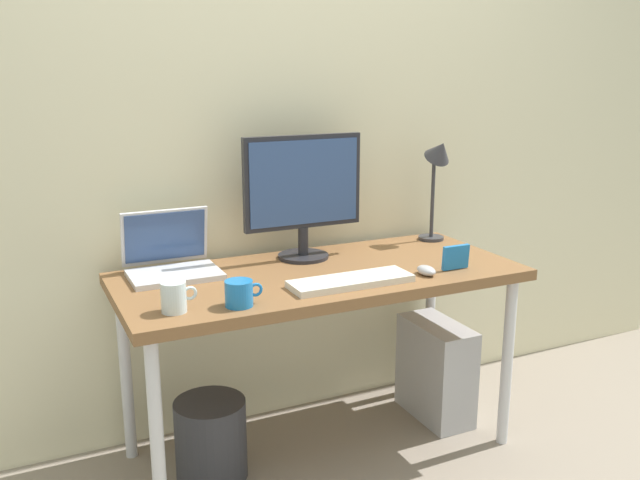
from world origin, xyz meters
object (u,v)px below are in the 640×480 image
at_px(glass_cup, 174,297).
at_px(computer_tower, 436,370).
at_px(mouse, 426,270).
at_px(keyboard, 351,281).
at_px(desk, 320,288).
at_px(wastebasket, 211,439).
at_px(photo_frame, 456,257).
at_px(desk_lamp, 438,167).
at_px(laptop, 171,258).
at_px(coffee_mug, 239,293).
at_px(monitor, 303,190).

xyz_separation_m(glass_cup, computer_tower, (1.15, 0.23, -0.57)).
bearing_deg(computer_tower, mouse, -134.21).
xyz_separation_m(keyboard, mouse, (0.30, -0.02, 0.01)).
distance_m(desk, glass_cup, 0.63).
bearing_deg(glass_cup, wastebasket, 52.92).
height_order(keyboard, photo_frame, photo_frame).
bearing_deg(desk_lamp, glass_cup, -162.42).
bearing_deg(computer_tower, desk_lamp, 63.48).
bearing_deg(laptop, coffee_mug, -75.67).
xyz_separation_m(monitor, computer_tower, (0.54, -0.16, -0.79)).
xyz_separation_m(keyboard, computer_tower, (0.53, 0.22, -0.53)).
bearing_deg(monitor, photo_frame, -40.95).
bearing_deg(monitor, laptop, 178.25).
bearing_deg(photo_frame, coffee_mug, -177.51).
distance_m(keyboard, coffee_mug, 0.42).
xyz_separation_m(desk, photo_frame, (0.47, -0.19, 0.11)).
distance_m(keyboard, photo_frame, 0.44).
distance_m(desk, photo_frame, 0.52).
bearing_deg(keyboard, mouse, -3.28).
xyz_separation_m(desk, computer_tower, (0.56, 0.03, -0.46)).
xyz_separation_m(coffee_mug, photo_frame, (0.86, 0.04, 0.01)).
distance_m(keyboard, wastebasket, 0.78).
height_order(keyboard, coffee_mug, coffee_mug).
xyz_separation_m(coffee_mug, glass_cup, (-0.20, 0.04, 0.01)).
xyz_separation_m(desk, mouse, (0.33, -0.20, 0.08)).
relative_size(monitor, desk_lamp, 1.06).
bearing_deg(computer_tower, keyboard, -157.41).
height_order(monitor, glass_cup, monitor).
height_order(coffee_mug, wastebasket, coffee_mug).
xyz_separation_m(desk, monitor, (0.02, 0.19, 0.34)).
bearing_deg(photo_frame, mouse, -175.56).
height_order(desk_lamp, mouse, desk_lamp).
xyz_separation_m(monitor, laptop, (-0.52, 0.02, -0.21)).
bearing_deg(photo_frame, desk, 157.49).
distance_m(desk_lamp, coffee_mug, 1.15).
bearing_deg(monitor, mouse, -52.00).
xyz_separation_m(photo_frame, computer_tower, (0.10, 0.23, -0.57)).
relative_size(glass_cup, wastebasket, 0.38).
distance_m(desk_lamp, keyboard, 0.79).
bearing_deg(mouse, computer_tower, 45.79).
xyz_separation_m(coffee_mug, wastebasket, (-0.05, 0.23, -0.62)).
bearing_deg(laptop, keyboard, -36.65).
bearing_deg(laptop, photo_frame, -22.61).
distance_m(monitor, glass_cup, 0.76).
height_order(desk_lamp, computer_tower, desk_lamp).
bearing_deg(desk_lamp, photo_frame, -114.44).
distance_m(glass_cup, wastebasket, 0.68).
distance_m(desk_lamp, photo_frame, 0.51).
height_order(keyboard, mouse, mouse).
height_order(monitor, coffee_mug, monitor).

